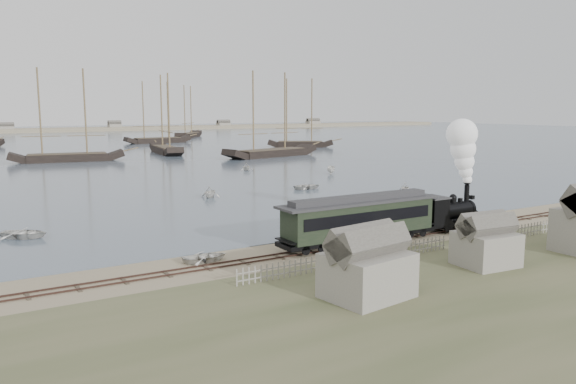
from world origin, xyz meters
TOP-DOWN VIEW (x-y plane):
  - ground at (0.00, 0.00)m, footprint 600.00×600.00m
  - harbor_water at (0.00, 170.00)m, footprint 600.00×336.00m
  - rail_track at (0.00, -2.00)m, footprint 120.00×1.80m
  - picket_fence_west at (-6.50, -7.00)m, footprint 19.00×0.10m
  - picket_fence_east at (12.50, -7.50)m, footprint 15.00×0.10m
  - shed_left at (-10.00, -13.00)m, footprint 5.00×4.00m
  - shed_mid at (2.00, -12.00)m, footprint 4.00×3.50m
  - far_spit at (0.00, 250.00)m, footprint 500.00×20.00m
  - locomotive at (10.29, -2.00)m, footprint 8.18×3.06m
  - passenger_coach at (-1.94, -2.00)m, footprint 15.29×2.95m
  - beached_dinghy at (-15.40, -0.25)m, footprint 2.62×3.56m
  - rowboat_0 at (-26.37, 15.09)m, footprint 4.83×5.12m
  - rowboat_1 at (-3.13, 27.56)m, footprint 3.86×3.87m
  - rowboat_2 at (7.75, 8.98)m, footprint 4.28×3.56m
  - rowboat_3 at (11.88, 27.53)m, footprint 3.21×4.23m
  - rowboat_4 at (21.32, 17.60)m, footprint 3.60×3.57m
  - rowboat_5 at (25.37, 40.83)m, footprint 3.60×3.15m
  - rowboat_7 at (15.12, 53.28)m, footprint 2.71×2.34m
  - schooner_2 at (-10.07, 88.83)m, footprint 23.88×8.71m
  - schooner_3 at (15.21, 98.74)m, footprint 7.34×21.92m
  - schooner_4 at (33.71, 77.09)m, footprint 26.66×11.68m
  - schooner_5 at (56.55, 100.37)m, footprint 18.42×13.87m
  - schooner_8 at (26.77, 140.62)m, footprint 21.92×6.15m
  - schooner_9 at (47.95, 167.93)m, footprint 18.05×21.57m

SIDE VIEW (x-z plane):
  - ground at x=0.00m, z-range 0.00..0.00m
  - picket_fence_west at x=-6.50m, z-range -0.60..0.60m
  - picket_fence_east at x=12.50m, z-range -0.60..0.60m
  - shed_left at x=-10.00m, z-range -2.05..2.05m
  - shed_mid at x=2.00m, z-range -1.80..1.80m
  - far_spit at x=0.00m, z-range -0.90..0.90m
  - harbor_water at x=0.00m, z-range 0.00..0.06m
  - rail_track at x=0.00m, z-range -0.04..0.12m
  - beached_dinghy at x=-15.40m, z-range 0.00..0.71m
  - rowboat_3 at x=11.88m, z-range 0.06..0.88m
  - rowboat_0 at x=-26.37m, z-range 0.06..0.92m
  - rowboat_5 at x=25.37m, z-range 0.06..1.41m
  - rowboat_7 at x=15.12m, z-range 0.06..1.49m
  - rowboat_4 at x=21.32m, z-range 0.06..1.50m
  - rowboat_1 at x=-3.13m, z-range 0.06..1.61m
  - rowboat_2 at x=7.75m, z-range 0.06..1.65m
  - passenger_coach at x=-1.94m, z-range 0.48..4.19m
  - locomotive at x=10.29m, z-range -0.41..9.79m
  - schooner_2 at x=-10.07m, z-range 0.06..20.06m
  - schooner_3 at x=15.21m, z-range 0.06..20.06m
  - schooner_4 at x=33.71m, z-range 0.06..20.06m
  - schooner_5 at x=56.55m, z-range 0.06..20.06m
  - schooner_8 at x=26.77m, z-range 0.06..20.06m
  - schooner_9 at x=47.95m, z-range 0.06..20.06m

